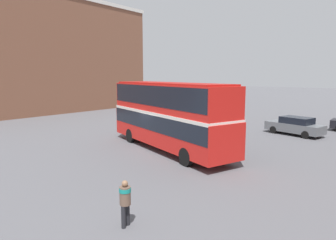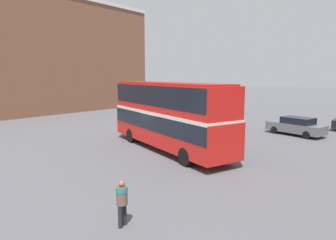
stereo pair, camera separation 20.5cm
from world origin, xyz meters
TOP-DOWN VIEW (x-y plane):
  - ground_plane at (0.00, 0.00)m, footprint 240.00×240.00m
  - building_row_left at (-26.55, 5.02)m, footprint 9.13×34.48m
  - double_decker_bus at (0.70, 0.22)m, footprint 11.68×6.15m
  - pedestrian_foreground at (6.14, -8.88)m, footprint 0.47×0.47m
  - parked_car_kerb_near at (5.91, 10.99)m, footprint 4.94×2.85m

SIDE VIEW (x-z plane):
  - ground_plane at x=0.00m, z-range 0.00..0.00m
  - parked_car_kerb_near at x=5.91m, z-range 0.01..1.55m
  - pedestrian_foreground at x=6.14m, z-range 0.18..1.78m
  - double_decker_bus at x=0.70m, z-range 0.34..4.88m
  - building_row_left at x=-26.55m, z-range 0.01..15.62m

